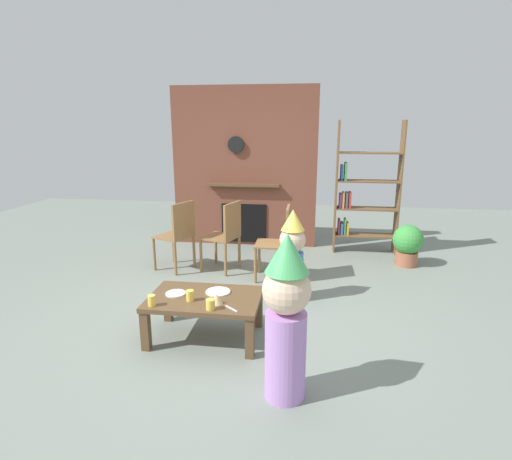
{
  "coord_description": "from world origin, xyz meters",
  "views": [
    {
      "loc": [
        0.7,
        -3.58,
        1.82
      ],
      "look_at": [
        0.15,
        0.4,
        0.79
      ],
      "focal_mm": 28.54,
      "sensor_mm": 36.0,
      "label": 1
    }
  ],
  "objects": [
    {
      "name": "table_fork",
      "position": [
        0.09,
        -0.62,
        0.39
      ],
      "size": [
        0.12,
        0.11,
        0.01
      ],
      "primitive_type": "cube",
      "rotation": [
        0.0,
        0.0,
        2.42
      ],
      "color": "silver",
      "rests_on": "coffee_table"
    },
    {
      "name": "paper_cup_near_left",
      "position": [
        -0.29,
        -0.51,
        0.43
      ],
      "size": [
        0.06,
        0.06,
        0.09
      ],
      "primitive_type": "cylinder",
      "color": "#F2CC4C",
      "rests_on": "coffee_table"
    },
    {
      "name": "child_with_cone_hat",
      "position": [
        0.56,
        -1.12,
        0.62
      ],
      "size": [
        0.32,
        0.32,
        1.17
      ],
      "rotation": [
        0.0,
        0.0,
        2.38
      ],
      "color": "#B27FCC",
      "rests_on": "ground_plane"
    },
    {
      "name": "child_in_pink",
      "position": [
        0.52,
        0.51,
        0.52
      ],
      "size": [
        0.27,
        0.27,
        0.99
      ],
      "rotation": [
        0.0,
        0.0,
        -2.23
      ],
      "color": "#4C7FC6",
      "rests_on": "ground_plane"
    },
    {
      "name": "brick_fireplace_feature",
      "position": [
        -0.33,
        2.6,
        1.19
      ],
      "size": [
        2.2,
        0.28,
        2.4
      ],
      "color": "brown",
      "rests_on": "ground_plane"
    },
    {
      "name": "potted_plant_tall",
      "position": [
        1.99,
        1.83,
        0.3
      ],
      "size": [
        0.39,
        0.39,
        0.55
      ],
      "color": "#9E5B42",
      "rests_on": "ground_plane"
    },
    {
      "name": "paper_plate_rear",
      "position": [
        -0.45,
        -0.39,
        0.39
      ],
      "size": [
        0.18,
        0.18,
        0.01
      ],
      "primitive_type": "cylinder",
      "color": "white",
      "rests_on": "coffee_table"
    },
    {
      "name": "paper_plate_front",
      "position": [
        -0.09,
        -0.3,
        0.39
      ],
      "size": [
        0.22,
        0.22,
        0.01
      ],
      "primitive_type": "cylinder",
      "color": "white",
      "rests_on": "coffee_table"
    },
    {
      "name": "dining_chair_right",
      "position": [
        0.34,
        1.1,
        0.51
      ],
      "size": [
        0.4,
        0.4,
        0.9
      ],
      "rotation": [
        0.0,
        0.0,
        3.15
      ],
      "color": "olive",
      "rests_on": "ground_plane"
    },
    {
      "name": "paper_cup_center",
      "position": [
        -0.07,
        -0.65,
        0.43
      ],
      "size": [
        0.07,
        0.07,
        0.09
      ],
      "primitive_type": "cylinder",
      "color": "#F2CC4C",
      "rests_on": "coffee_table"
    },
    {
      "name": "ground_plane",
      "position": [
        0.0,
        0.0,
        0.0
      ],
      "size": [
        12.0,
        12.0,
        0.0
      ],
      "primitive_type": "plane",
      "color": "gray"
    },
    {
      "name": "dining_chair_middle",
      "position": [
        -0.35,
        1.29,
        0.51
      ],
      "size": [
        0.5,
        0.5,
        0.9
      ],
      "rotation": [
        0.0,
        0.0,
        2.83
      ],
      "color": "olive",
      "rests_on": "ground_plane"
    },
    {
      "name": "birthday_cake_slice",
      "position": [
        -0.05,
        -0.54,
        0.43
      ],
      "size": [
        0.1,
        0.1,
        0.09
      ],
      "primitive_type": "cone",
      "color": "#EAC68C",
      "rests_on": "coffee_table"
    },
    {
      "name": "dining_chair_left",
      "position": [
        -0.96,
        1.24,
        0.51
      ],
      "size": [
        0.53,
        0.53,
        0.9
      ],
      "rotation": [
        0.0,
        0.0,
        2.73
      ],
      "color": "olive",
      "rests_on": "ground_plane"
    },
    {
      "name": "coffee_table",
      "position": [
        -0.19,
        -0.41,
        0.32
      ],
      "size": [
        0.96,
        0.63,
        0.39
      ],
      "color": "brown",
      "rests_on": "ground_plane"
    },
    {
      "name": "bookshelf",
      "position": [
        1.41,
        2.4,
        0.86
      ],
      "size": [
        0.9,
        0.28,
        1.9
      ],
      "color": "brown",
      "rests_on": "ground_plane"
    },
    {
      "name": "paper_cup_near_right",
      "position": [
        -0.57,
        -0.65,
        0.43
      ],
      "size": [
        0.06,
        0.06,
        0.09
      ],
      "primitive_type": "cylinder",
      "color": "#F2CC4C",
      "rests_on": "coffee_table"
    }
  ]
}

